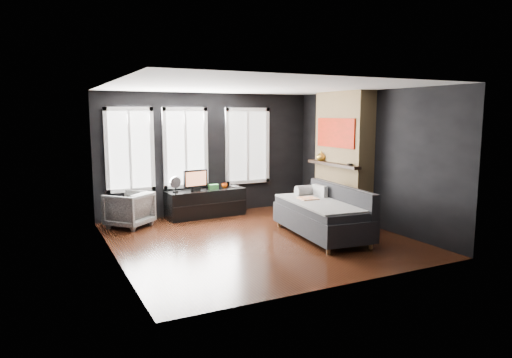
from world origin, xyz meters
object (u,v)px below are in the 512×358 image
sofa (321,212)px  book (232,182)px  media_console (206,203)px  monitor (195,179)px  mantel_vase (321,156)px  mug (225,185)px  armchair (129,208)px

sofa → book: (-0.65, 2.62, 0.23)m
media_console → monitor: 0.60m
mantel_vase → monitor: bearing=155.8°
monitor → mug: (0.68, 0.01, -0.19)m
sofa → mantel_vase: mantel_vase is taller
armchair → book: size_ratio=3.77×
media_console → mug: (0.46, 0.02, 0.37)m
sofa → armchair: 3.80m
mug → mantel_vase: bearing=-31.9°
monitor → mug: monitor is taller
sofa → media_console: size_ratio=1.25×
mantel_vase → mug: bearing=148.1°
book → mantel_vase: bearing=-36.9°
media_console → mantel_vase: mantel_vase is taller
book → mantel_vase: mantel_vase is taller
media_console → mantel_vase: (2.26, -1.11, 1.03)m
monitor → mug: size_ratio=4.32×
book → mug: bearing=-160.0°
sofa → mug: bearing=114.2°
armchair → book: book is taller
armchair → media_console: armchair is taller
monitor → armchair: bearing=177.6°
media_console → mantel_vase: 2.72m
monitor → mantel_vase: bearing=-34.9°
media_console → mantel_vase: bearing=-30.5°
media_console → sofa: bearing=-67.0°
sofa → mantel_vase: 1.91m
monitor → mug: 0.71m
sofa → mantel_vase: bearing=61.9°
sofa → media_console: bearing=123.1°
media_console → monitor: monitor is taller
sofa → mantel_vase: size_ratio=10.23×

